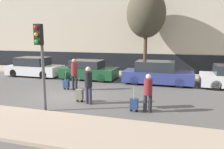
{
  "coord_description": "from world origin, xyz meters",
  "views": [
    {
      "loc": [
        5.53,
        -9.79,
        3.05
      ],
      "look_at": [
        2.02,
        1.8,
        0.95
      ],
      "focal_mm": 35.0,
      "sensor_mm": 36.0,
      "label": 1
    }
  ],
  "objects_px": {
    "pedestrian_left": "(74,72)",
    "parked_bicycle": "(142,70)",
    "parked_car_1": "(89,70)",
    "trolley_left": "(66,84)",
    "parked_car_0": "(34,67)",
    "pedestrian_center": "(88,83)",
    "bare_tree_near_crossing": "(146,14)",
    "trolley_right": "(134,104)",
    "trolley_center": "(80,94)",
    "traffic_light": "(40,50)",
    "pedestrian_right": "(148,91)",
    "parked_car_2": "(157,73)"
  },
  "relations": [
    {
      "from": "pedestrian_left",
      "to": "parked_bicycle",
      "type": "bearing_deg",
      "value": 64.92
    },
    {
      "from": "parked_car_1",
      "to": "trolley_left",
      "type": "xyz_separation_m",
      "value": [
        -0.03,
        -3.31,
        -0.31
      ]
    },
    {
      "from": "parked_car_0",
      "to": "pedestrian_center",
      "type": "bearing_deg",
      "value": -38.45
    },
    {
      "from": "trolley_left",
      "to": "bare_tree_near_crossing",
      "type": "distance_m",
      "value": 8.25
    },
    {
      "from": "trolley_right",
      "to": "trolley_left",
      "type": "bearing_deg",
      "value": 149.85
    },
    {
      "from": "pedestrian_left",
      "to": "pedestrian_center",
      "type": "xyz_separation_m",
      "value": [
        1.79,
        -2.17,
        -0.06
      ]
    },
    {
      "from": "trolley_left",
      "to": "trolley_center",
      "type": "height_order",
      "value": "trolley_center"
    },
    {
      "from": "traffic_light",
      "to": "parked_bicycle",
      "type": "relative_size",
      "value": 2.0
    },
    {
      "from": "pedestrian_left",
      "to": "pedestrian_right",
      "type": "relative_size",
      "value": 1.15
    },
    {
      "from": "parked_car_1",
      "to": "pedestrian_center",
      "type": "xyz_separation_m",
      "value": [
        2.31,
        -5.49,
        0.33
      ]
    },
    {
      "from": "traffic_light",
      "to": "trolley_left",
      "type": "bearing_deg",
      "value": 104.71
    },
    {
      "from": "parked_car_2",
      "to": "parked_bicycle",
      "type": "height_order",
      "value": "parked_car_2"
    },
    {
      "from": "pedestrian_left",
      "to": "trolley_right",
      "type": "distance_m",
      "value": 4.83
    },
    {
      "from": "pedestrian_center",
      "to": "trolley_center",
      "type": "height_order",
      "value": "pedestrian_center"
    },
    {
      "from": "traffic_light",
      "to": "parked_bicycle",
      "type": "bearing_deg",
      "value": 75.18
    },
    {
      "from": "pedestrian_right",
      "to": "trolley_left",
      "type": "bearing_deg",
      "value": 143.36
    },
    {
      "from": "pedestrian_right",
      "to": "bare_tree_near_crossing",
      "type": "bearing_deg",
      "value": 89.19
    },
    {
      "from": "parked_car_0",
      "to": "traffic_light",
      "type": "bearing_deg",
      "value": -51.68
    },
    {
      "from": "pedestrian_left",
      "to": "trolley_left",
      "type": "bearing_deg",
      "value": -179.93
    },
    {
      "from": "pedestrian_left",
      "to": "parked_bicycle",
      "type": "height_order",
      "value": "pedestrian_left"
    },
    {
      "from": "traffic_light",
      "to": "parked_bicycle",
      "type": "xyz_separation_m",
      "value": [
        2.52,
        9.52,
        -2.04
      ]
    },
    {
      "from": "parked_car_0",
      "to": "parked_car_1",
      "type": "relative_size",
      "value": 1.07
    },
    {
      "from": "parked_car_2",
      "to": "pedestrian_center",
      "type": "distance_m",
      "value": 5.94
    },
    {
      "from": "parked_car_0",
      "to": "trolley_left",
      "type": "distance_m",
      "value": 5.63
    },
    {
      "from": "parked_car_0",
      "to": "pedestrian_right",
      "type": "distance_m",
      "value": 11.26
    },
    {
      "from": "pedestrian_left",
      "to": "parked_bicycle",
      "type": "xyz_separation_m",
      "value": [
        2.94,
        5.83,
        -0.55
      ]
    },
    {
      "from": "pedestrian_right",
      "to": "parked_bicycle",
      "type": "relative_size",
      "value": 0.9
    },
    {
      "from": "pedestrian_center",
      "to": "traffic_light",
      "type": "distance_m",
      "value": 2.56
    },
    {
      "from": "parked_car_0",
      "to": "trolley_left",
      "type": "xyz_separation_m",
      "value": [
        4.56,
        -3.29,
        -0.34
      ]
    },
    {
      "from": "pedestrian_left",
      "to": "pedestrian_right",
      "type": "xyz_separation_m",
      "value": [
        4.53,
        -2.52,
        -0.15
      ]
    },
    {
      "from": "pedestrian_center",
      "to": "pedestrian_right",
      "type": "height_order",
      "value": "pedestrian_center"
    },
    {
      "from": "pedestrian_center",
      "to": "bare_tree_near_crossing",
      "type": "height_order",
      "value": "bare_tree_near_crossing"
    },
    {
      "from": "pedestrian_center",
      "to": "parked_bicycle",
      "type": "bearing_deg",
      "value": 97.97
    },
    {
      "from": "trolley_center",
      "to": "traffic_light",
      "type": "height_order",
      "value": "traffic_light"
    },
    {
      "from": "traffic_light",
      "to": "trolley_center",
      "type": "bearing_deg",
      "value": 63.55
    },
    {
      "from": "parked_car_2",
      "to": "pedestrian_left",
      "type": "distance_m",
      "value": 5.4
    },
    {
      "from": "parked_car_1",
      "to": "trolley_left",
      "type": "relative_size",
      "value": 3.59
    },
    {
      "from": "traffic_light",
      "to": "parked_bicycle",
      "type": "distance_m",
      "value": 10.06
    },
    {
      "from": "parked_car_0",
      "to": "pedestrian_right",
      "type": "relative_size",
      "value": 2.68
    },
    {
      "from": "parked_car_2",
      "to": "traffic_light",
      "type": "relative_size",
      "value": 1.25
    },
    {
      "from": "trolley_right",
      "to": "traffic_light",
      "type": "height_order",
      "value": "traffic_light"
    },
    {
      "from": "pedestrian_left",
      "to": "pedestrian_right",
      "type": "bearing_deg",
      "value": -27.4
    },
    {
      "from": "parked_car_1",
      "to": "traffic_light",
      "type": "xyz_separation_m",
      "value": [
        0.95,
        -7.02,
        1.88
      ]
    },
    {
      "from": "pedestrian_left",
      "to": "parked_bicycle",
      "type": "relative_size",
      "value": 1.03
    },
    {
      "from": "parked_car_2",
      "to": "pedestrian_left",
      "type": "height_order",
      "value": "pedestrian_left"
    },
    {
      "from": "parked_car_1",
      "to": "trolley_center",
      "type": "height_order",
      "value": "parked_car_1"
    },
    {
      "from": "parked_car_2",
      "to": "parked_bicycle",
      "type": "relative_size",
      "value": 2.51
    },
    {
      "from": "parked_car_0",
      "to": "parked_car_2",
      "type": "bearing_deg",
      "value": -0.79
    },
    {
      "from": "trolley_left",
      "to": "trolley_right",
      "type": "distance_m",
      "value": 5.25
    },
    {
      "from": "pedestrian_right",
      "to": "bare_tree_near_crossing",
      "type": "xyz_separation_m",
      "value": [
        -1.38,
        8.46,
        3.86
      ]
    }
  ]
}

